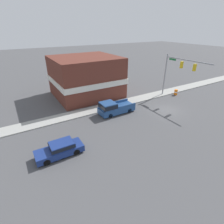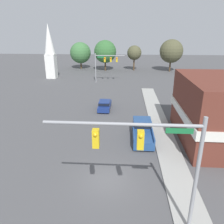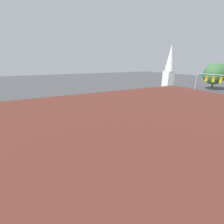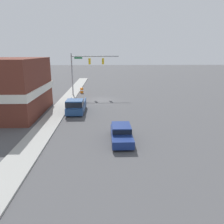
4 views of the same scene
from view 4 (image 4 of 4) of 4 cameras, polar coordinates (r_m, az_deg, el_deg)
ground_plane at (r=35.83m, az=-2.65°, el=3.15°), size 200.00×200.00×0.00m
sidewalk_curb at (r=36.34m, az=-11.69°, el=3.13°), size 2.40×60.00×0.14m
near_signal_assembly at (r=39.50m, az=-6.73°, el=12.11°), size 8.36×0.49×7.39m
car_lead at (r=19.31m, az=2.45°, el=-5.43°), size 1.77×4.60×1.40m
pickup_truck_parked at (r=28.32m, az=-9.42°, el=1.59°), size 2.13×5.31×1.91m
construction_barrel at (r=42.14m, az=-7.90°, el=5.58°), size 0.61×0.61×1.02m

